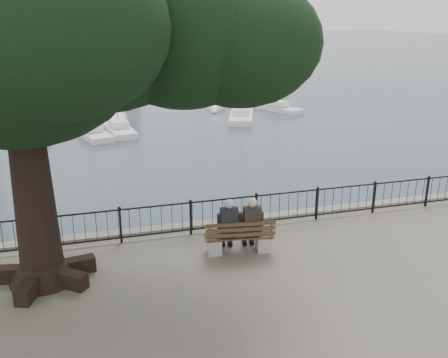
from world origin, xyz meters
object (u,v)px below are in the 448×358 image
object	(u,v)px
person_left	(228,227)
person_right	(251,226)
bench	(239,241)
tree	(55,25)
lion_monument	(128,58)

from	to	relation	value
person_left	person_right	distance (m)	0.61
bench	tree	world-z (taller)	tree
person_left	lion_monument	size ratio (longest dim) A/B	0.18
person_right	tree	size ratio (longest dim) A/B	0.14
person_right	tree	world-z (taller)	tree
person_right	tree	xyz separation A→B (m)	(-4.48, -0.02, 5.18)
tree	person_left	bearing A→B (deg)	1.59
tree	lion_monument	size ratio (longest dim) A/B	1.26
bench	tree	xyz separation A→B (m)	(-4.14, 0.04, 5.55)
bench	tree	distance (m)	6.92
tree	lion_monument	xyz separation A→B (m)	(6.14, 48.89, -4.72)
person_left	person_right	bearing A→B (deg)	-8.15
bench	tree	size ratio (longest dim) A/B	0.17
bench	person_left	distance (m)	0.48
tree	lion_monument	distance (m)	49.50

